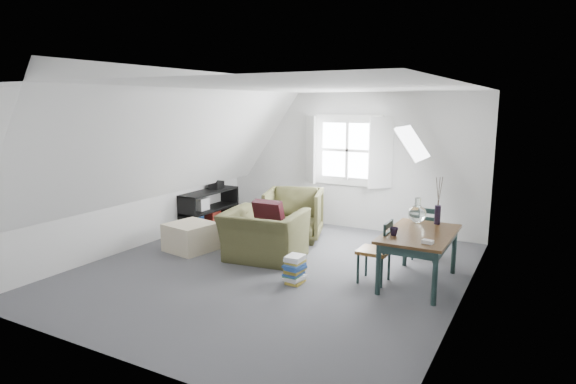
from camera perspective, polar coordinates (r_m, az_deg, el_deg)
The scene contains 24 objects.
floor at distance 6.84m, azimuth -1.78°, elevation -9.18°, with size 5.50×5.50×0.00m, color #48494D.
ceiling at distance 6.45m, azimuth -1.91°, elevation 12.23°, with size 5.50×5.50×0.00m, color white.
wall_back at distance 8.99m, azimuth 7.11°, elevation 3.67°, with size 5.00×5.00×0.00m, color silver.
wall_front at distance 4.44m, azimuth -20.22°, elevation -3.90°, with size 5.00×5.00×0.00m, color silver.
wall_left at distance 8.08m, azimuth -17.32°, elevation 2.52°, with size 5.50×5.50×0.00m, color silver.
wall_right at distance 5.70m, azimuth 20.35°, elevation -0.82°, with size 5.50×5.50×0.00m, color silver.
slope_left at distance 7.37m, azimuth -12.36°, elevation 6.14°, with size 5.50×5.50×0.00m, color white.
slope_right at distance 5.84m, azimuth 11.41°, elevation 5.09°, with size 5.50×5.50×0.00m, color white.
dormer_window at distance 8.90m, azimuth 6.96°, elevation 4.90°, with size 1.71×0.35×1.30m.
skylight at distance 7.09m, azimuth 14.57°, elevation 5.63°, with size 0.55×0.75×0.04m, color white.
armchair_near at distance 7.28m, azimuth -2.84°, elevation -7.97°, with size 1.14×0.99×0.74m, color #464624.
armchair_far at distance 8.34m, azimuth 0.69°, elevation -5.55°, with size 0.93×0.95×0.87m, color #464624.
throw_pillow at distance 7.23m, azimuth -2.26°, elevation -2.74°, with size 0.46×0.13×0.46m, color #360E17.
ottoman at distance 7.80m, azimuth -11.47°, elevation -5.23°, with size 0.66×0.66×0.44m, color #C2B496.
dining_table at distance 6.40m, azimuth 15.31°, elevation -5.42°, with size 0.82×1.36×0.68m.
demijohn at distance 6.80m, azimuth 15.07°, elevation -2.46°, with size 0.25×0.25×0.35m.
vase_twigs at distance 6.84m, azimuth 17.30°, elevation -2.47°, with size 0.08×0.09×0.65m.
cup at distance 6.15m, azimuth 12.42°, elevation -5.05°, with size 0.11×0.11×0.10m, color black.
paper_box at distance 5.90m, azimuth 16.22°, elevation -5.68°, with size 0.13×0.08×0.04m, color white.
dining_chair_far at distance 7.44m, azimuth 16.03°, elevation -4.55°, with size 0.38×0.38×0.81m.
dining_chair_near at distance 6.36m, azimuth 10.46°, elevation -6.80°, with size 0.39×0.39×0.83m.
media_shelf at distance 9.20m, azimuth -9.52°, elevation -2.19°, with size 0.44×1.33×0.68m.
electronics_box at distance 9.34m, azimuth -8.49°, elevation 0.97°, with size 0.20×0.28×0.22m, color black.
magazine_stack at distance 6.31m, azimuth 0.81°, elevation -9.15°, with size 0.27×0.32×0.36m.
Camera 1 is at (3.28, -5.55, 2.30)m, focal length 30.00 mm.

